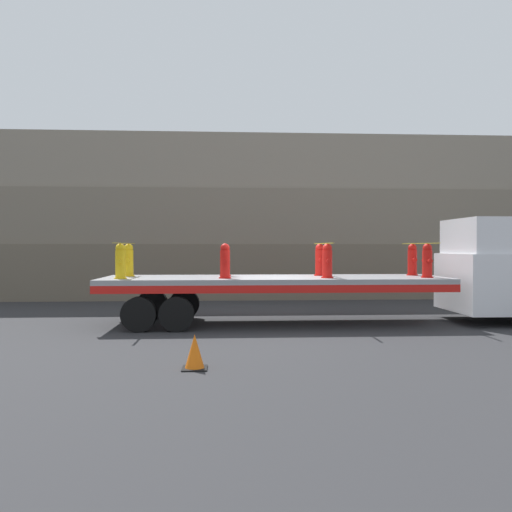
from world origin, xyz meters
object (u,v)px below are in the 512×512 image
at_px(truck_cab, 501,271).
at_px(fire_hydrant_yellow_far_0, 129,260).
at_px(fire_hydrant_red_near_3, 427,261).
at_px(fire_hydrant_red_far_2, 320,260).
at_px(flatbed_trailer, 252,286).
at_px(fire_hydrant_red_near_2, 327,261).
at_px(fire_hydrant_red_near_1, 225,261).
at_px(traffic_cone, 195,352).
at_px(fire_hydrant_yellow_near_0, 120,261).
at_px(fire_hydrant_red_far_1, 225,260).
at_px(fire_hydrant_red_far_3, 412,260).

xyz_separation_m(truck_cab, fire_hydrant_yellow_far_0, (-10.63, 0.55, 0.30)).
bearing_deg(fire_hydrant_red_near_3, fire_hydrant_red_far_2, 158.16).
bearing_deg(flatbed_trailer, truck_cab, 0.00).
bearing_deg(truck_cab, fire_hydrant_red_near_2, -173.86).
bearing_deg(fire_hydrant_red_near_1, fire_hydrant_red_far_2, 21.84).
xyz_separation_m(fire_hydrant_red_far_2, traffic_cone, (-3.26, -5.63, -1.46)).
distance_m(truck_cab, fire_hydrant_red_near_3, 2.46).
height_order(fire_hydrant_yellow_near_0, fire_hydrant_yellow_far_0, same).
bearing_deg(truck_cab, fire_hydrant_red_near_1, -176.00).
bearing_deg(truck_cab, fire_hydrant_yellow_far_0, 177.03).
bearing_deg(fire_hydrant_red_far_2, traffic_cone, -120.05).
distance_m(fire_hydrant_red_far_1, fire_hydrant_red_near_2, 2.96).
height_order(truck_cab, fire_hydrant_yellow_near_0, truck_cab).
distance_m(fire_hydrant_red_near_1, traffic_cone, 4.79).
xyz_separation_m(fire_hydrant_red_near_3, fire_hydrant_red_far_3, (0.00, 1.10, 0.00)).
distance_m(fire_hydrant_red_near_2, fire_hydrant_red_near_3, 2.75).
xyz_separation_m(flatbed_trailer, fire_hydrant_yellow_far_0, (-3.48, 0.55, 0.70)).
height_order(fire_hydrant_yellow_far_0, fire_hydrant_red_near_3, same).
bearing_deg(fire_hydrant_red_far_2, fire_hydrant_red_far_1, 180.00).
distance_m(fire_hydrant_red_far_2, fire_hydrant_red_far_3, 2.75).
bearing_deg(traffic_cone, truck_cab, 31.21).
distance_m(flatbed_trailer, fire_hydrant_red_far_2, 2.21).
xyz_separation_m(fire_hydrant_yellow_near_0, fire_hydrant_red_far_3, (8.25, 1.10, 0.00)).
bearing_deg(fire_hydrant_red_far_3, fire_hydrant_yellow_near_0, -172.39).
xyz_separation_m(fire_hydrant_red_far_3, traffic_cone, (-6.01, -5.63, -1.46)).
xyz_separation_m(fire_hydrant_yellow_far_0, fire_hydrant_red_far_3, (8.25, 0.00, 0.00)).
relative_size(fire_hydrant_red_far_2, fire_hydrant_red_near_3, 1.00).
relative_size(flatbed_trailer, fire_hydrant_yellow_far_0, 10.17).
height_order(fire_hydrant_red_near_2, fire_hydrant_red_near_3, same).
bearing_deg(fire_hydrant_yellow_far_0, fire_hydrant_red_near_3, -7.61).
height_order(fire_hydrant_red_near_1, fire_hydrant_red_near_2, same).
bearing_deg(traffic_cone, fire_hydrant_yellow_near_0, 116.35).
height_order(fire_hydrant_yellow_far_0, fire_hydrant_red_far_3, same).
distance_m(truck_cab, fire_hydrant_red_far_3, 2.46).
xyz_separation_m(fire_hydrant_red_near_3, traffic_cone, (-6.01, -4.53, -1.46)).
xyz_separation_m(fire_hydrant_red_far_1, fire_hydrant_red_near_3, (5.50, -1.10, 0.00)).
height_order(truck_cab, fire_hydrant_red_far_1, truck_cab).
relative_size(fire_hydrant_red_near_3, traffic_cone, 1.52).
height_order(fire_hydrant_yellow_far_0, traffic_cone, fire_hydrant_yellow_far_0).
bearing_deg(fire_hydrant_red_far_2, flatbed_trailer, -164.72).
bearing_deg(flatbed_trailer, fire_hydrant_red_near_3, -6.59).
bearing_deg(fire_hydrant_red_far_1, fire_hydrant_yellow_near_0, -158.16).
height_order(fire_hydrant_red_near_1, fire_hydrant_red_far_1, same).
xyz_separation_m(truck_cab, fire_hydrant_red_far_1, (-7.88, 0.55, 0.30)).
xyz_separation_m(flatbed_trailer, fire_hydrant_red_far_3, (4.77, 0.55, 0.70)).
height_order(fire_hydrant_red_far_1, fire_hydrant_red_far_2, same).
height_order(truck_cab, flatbed_trailer, truck_cab).
xyz_separation_m(fire_hydrant_red_near_1, traffic_cone, (-0.51, -4.53, -1.46)).
relative_size(fire_hydrant_red_near_2, traffic_cone, 1.52).
relative_size(flatbed_trailer, fire_hydrant_red_far_3, 10.17).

